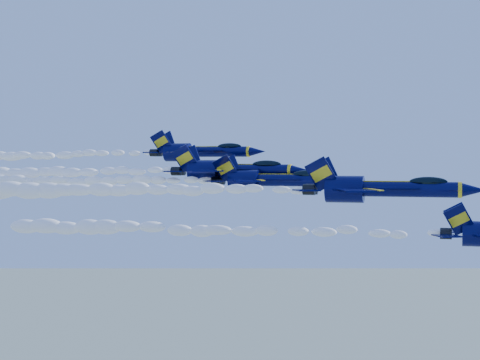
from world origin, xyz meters
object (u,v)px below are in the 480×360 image
(jet_second, at_px, (380,188))
(jet_fourth, at_px, (231,170))
(jet_third, at_px, (271,180))
(jet_fifth, at_px, (200,151))

(jet_second, height_order, jet_fourth, jet_fourth)
(jet_third, xyz_separation_m, jet_fourth, (-6.16, 1.80, 1.25))
(jet_third, distance_m, jet_fifth, 17.88)
(jet_third, bearing_deg, jet_fourth, 163.75)
(jet_fourth, bearing_deg, jet_third, -16.25)
(jet_second, xyz_separation_m, jet_third, (-15.13, 10.68, 0.64))
(jet_second, relative_size, jet_third, 1.06)
(jet_fourth, height_order, jet_fifth, jet_fifth)
(jet_fifth, bearing_deg, jet_second, -35.96)
(jet_second, height_order, jet_fifth, jet_fifth)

